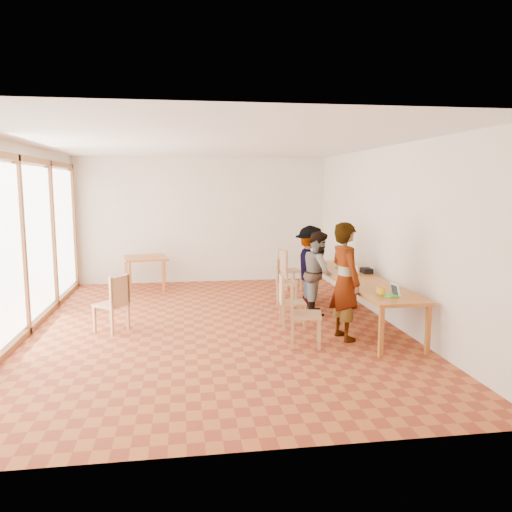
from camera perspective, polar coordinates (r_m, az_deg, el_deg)
The scene contains 25 objects.
ground at distance 8.44m, azimuth -4.79°, elevation -8.03°, with size 8.00×8.00×0.00m, color #AC5629.
wall_back at distance 12.13m, azimuth -6.10°, elevation 4.09°, with size 6.00×0.10×3.00m, color silver.
wall_front at distance 4.21m, azimuth -1.48°, elevation -3.44°, with size 6.00×0.10×3.00m, color silver.
wall_right at distance 8.85m, azimuth 14.87°, elevation 2.39°, with size 0.10×8.00×3.00m, color silver.
window_wall at distance 8.50m, azimuth -25.26°, elevation 1.65°, with size 0.10×8.00×3.00m, color white.
ceiling at distance 8.13m, azimuth -5.04°, elevation 12.87°, with size 6.00×8.00×0.04m, color white.
communal_table at distance 8.88m, azimuth 11.44°, elevation -2.68°, with size 0.80×4.00×0.75m.
side_table at distance 11.44m, azimuth -12.48°, elevation -0.48°, with size 0.90×0.90×0.75m.
chair_near at distance 7.35m, azimuth 4.90°, elevation -5.68°, with size 0.54×0.54×0.52m.
chair_mid at distance 8.24m, azimuth 3.56°, elevation -4.55°, with size 0.44×0.44×0.47m.
chair_far at distance 9.88m, azimuth 3.04°, elevation -2.36°, with size 0.52×0.52×0.48m.
chair_empty at distance 11.21m, azimuth 3.51°, elevation -1.07°, with size 0.52×0.52×0.48m.
chair_spare at distance 8.28m, azimuth -15.77°, elevation -4.57°, with size 0.60×0.60×0.49m.
person_near at distance 7.68m, azimuth 10.16°, elevation -2.85°, with size 0.65×0.43×1.79m, color gray.
person_mid at distance 9.17m, azimuth 7.19°, elevation -1.89°, with size 0.74×0.57×1.52m, color gray.
person_far at distance 9.70m, azimuth 6.21°, elevation -1.17°, with size 1.02×0.58×1.57m, color gray.
laptop_near at distance 7.47m, azimuth 15.36°, elevation -4.07°, with size 0.22×0.25×0.19m.
laptop_mid at distance 8.95m, azimuth 10.91°, elevation -1.93°, with size 0.26×0.28×0.20m.
laptop_far at distance 9.81m, azimuth 9.67°, elevation -1.05°, with size 0.24×0.25×0.18m.
yellow_mug at distance 7.50m, azimuth 14.06°, elevation -3.96°, with size 0.14×0.14×0.11m, color yellow.
green_bottle at distance 8.99m, azimuth 10.14°, elevation -1.31°, with size 0.07×0.07×0.28m, color #11763A.
clear_glass at distance 9.93m, azimuth 7.91°, elevation -0.92°, with size 0.07×0.07×0.09m, color silver.
condiment_cup at distance 10.58m, azimuth 9.18°, elevation -0.48°, with size 0.08×0.08×0.06m, color white.
pink_phone at distance 9.19m, azimuth 11.46°, elevation -1.98°, with size 0.05×0.10×0.01m, color #BB417F.
black_pouch at distance 9.32m, azimuth 12.52°, elevation -1.64°, with size 0.16×0.26×0.09m, color black.
Camera 1 is at (-0.50, -8.09, 2.34)m, focal length 35.00 mm.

